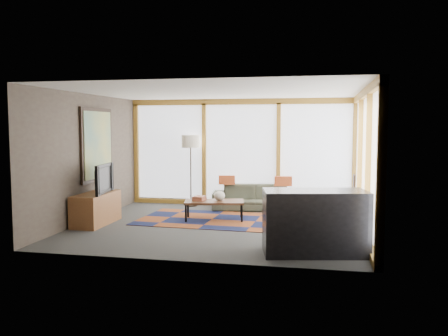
% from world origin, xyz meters
% --- Properties ---
extents(ground, '(5.50, 5.50, 0.00)m').
position_xyz_m(ground, '(0.00, 0.00, 0.00)').
color(ground, '#2D2D2B').
rests_on(ground, ground).
extents(room_envelope, '(5.52, 5.02, 2.62)m').
position_xyz_m(room_envelope, '(0.49, 0.56, 1.54)').
color(room_envelope, '#41332E').
rests_on(room_envelope, ground).
extents(rug, '(3.07, 2.06, 0.01)m').
position_xyz_m(rug, '(-0.28, 0.55, 0.01)').
color(rug, brown).
rests_on(rug, ground).
extents(sofa, '(2.05, 1.01, 0.58)m').
position_xyz_m(sofa, '(0.43, 1.94, 0.29)').
color(sofa, '#333627').
rests_on(sofa, ground).
extents(pillow_left, '(0.40, 0.18, 0.21)m').
position_xyz_m(pillow_left, '(-0.24, 1.92, 0.68)').
color(pillow_left, '#B64B22').
rests_on(pillow_left, sofa).
extents(pillow_right, '(0.41, 0.16, 0.22)m').
position_xyz_m(pillow_right, '(1.08, 1.90, 0.69)').
color(pillow_right, '#B64B22').
rests_on(pillow_right, sofa).
extents(floor_lamp, '(0.43, 0.43, 1.73)m').
position_xyz_m(floor_lamp, '(-1.18, 2.15, 0.86)').
color(floor_lamp, black).
rests_on(floor_lamp, ground).
extents(coffee_table, '(1.30, 0.82, 0.40)m').
position_xyz_m(coffee_table, '(-0.23, 0.53, 0.20)').
color(coffee_table, '#33220E').
rests_on(coffee_table, ground).
extents(book_stack, '(0.25, 0.30, 0.09)m').
position_xyz_m(book_stack, '(-0.54, 0.50, 0.45)').
color(book_stack, brown).
rests_on(book_stack, coffee_table).
extents(vase, '(0.28, 0.28, 0.20)m').
position_xyz_m(vase, '(-0.13, 0.57, 0.50)').
color(vase, beige).
rests_on(vase, coffee_table).
extents(bookshelf, '(0.41, 2.26, 0.56)m').
position_xyz_m(bookshelf, '(2.43, 0.10, 0.28)').
color(bookshelf, '#33220E').
rests_on(bookshelf, ground).
extents(bowl_a, '(0.21, 0.21, 0.09)m').
position_xyz_m(bowl_a, '(2.48, -0.46, 0.61)').
color(bowl_a, black).
rests_on(bowl_a, bookshelf).
extents(bowl_b, '(0.17, 0.17, 0.08)m').
position_xyz_m(bowl_b, '(2.41, -0.07, 0.60)').
color(bowl_b, black).
rests_on(bowl_b, bookshelf).
extents(shelf_picture, '(0.04, 0.31, 0.40)m').
position_xyz_m(shelf_picture, '(2.58, 0.88, 0.77)').
color(shelf_picture, black).
rests_on(shelf_picture, bookshelf).
extents(tv_console, '(0.52, 1.24, 0.62)m').
position_xyz_m(tv_console, '(-2.44, -0.33, 0.31)').
color(tv_console, brown).
rests_on(tv_console, ground).
extents(television, '(0.27, 1.02, 0.58)m').
position_xyz_m(television, '(-2.35, -0.34, 0.91)').
color(television, black).
rests_on(television, tv_console).
extents(bar_counter, '(1.65, 1.01, 0.98)m').
position_xyz_m(bar_counter, '(1.84, -1.72, 0.49)').
color(bar_counter, black).
rests_on(bar_counter, ground).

